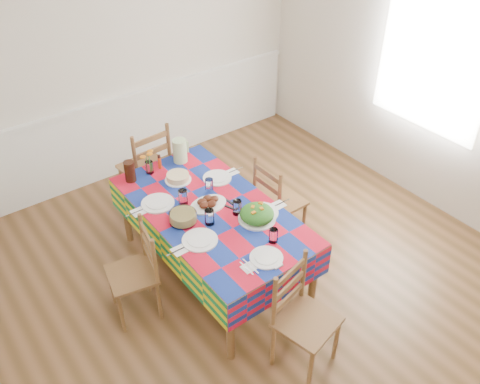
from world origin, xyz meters
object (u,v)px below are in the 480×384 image
Objects in this scene: green_pitcher at (180,151)px; tea_pitcher at (130,171)px; dining_table at (211,216)px; chair_right at (277,202)px; chair_far at (147,169)px; chair_near at (302,319)px; meat_platter at (208,203)px; chair_left at (136,273)px.

green_pitcher reaches higher than tea_pitcher.
dining_table is 0.75m from chair_right.
chair_far is at bearing 31.95° from chair_right.
chair_near is at bearing 146.99° from chair_right.
green_pitcher is 0.53m from chair_far.
green_pitcher is 0.25× the size of chair_near.
tea_pitcher is at bearing 44.66° from chair_far.
meat_platter is 0.78m from chair_right.
dining_table is 2.14× the size of chair_left.
dining_table is 1.84× the size of chair_far.
chair_far is (0.01, 2.29, 0.04)m from chair_near.
dining_table is 9.42× the size of tea_pitcher.
chair_right is at bearing 118.96° from chair_far.
dining_table is at bearing 86.52° from chair_far.
chair_near is at bearing -90.81° from meat_platter.
chair_right is at bearing -0.02° from dining_table.
dining_table is at bearing 89.61° from chair_right.
chair_left is at bearing 54.21° from chair_far.
chair_left is at bearing -175.20° from meat_platter.
chair_far is at bearing 48.01° from tea_pitcher.
dining_table is at bearing -98.00° from meat_platter.
chair_right is at bearing 102.13° from chair_left.
chair_right reaches higher than dining_table.
chair_left is 0.95× the size of chair_right.
green_pitcher is at bearing 35.00° from chair_right.
chair_far reaches higher than green_pitcher.
green_pitcher is at bearing 76.84° from dining_table.
green_pitcher is 1.96m from chair_near.
green_pitcher is 1.17× the size of tea_pitcher.
chair_far is at bearing 159.38° from chair_left.
chair_left is (-0.73, -0.01, -0.21)m from dining_table.
green_pitcher is at bearing 112.00° from chair_far.
dining_table is at bearing -103.16° from green_pitcher.
meat_platter reaches higher than dining_table.
chair_right is at bearing 44.37° from chair_near.
chair_right reaches higher than chair_left.
chair_right is (0.73, -0.00, -0.19)m from dining_table.
dining_table is 2.01× the size of chair_near.
tea_pitcher is 0.95m from chair_left.
dining_table is 0.85m from tea_pitcher.
meat_platter is (0.01, 0.05, 0.10)m from dining_table.
chair_far is (0.34, 0.38, -0.32)m from tea_pitcher.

